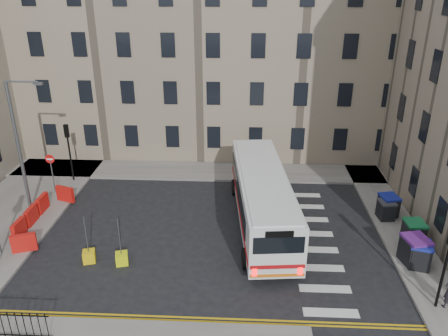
# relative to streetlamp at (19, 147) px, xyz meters

# --- Properties ---
(ground) EXTENTS (120.00, 120.00, 0.00)m
(ground) POSITION_rel_streetlamp_xyz_m (13.00, -2.00, -4.34)
(ground) COLOR black
(ground) RESTS_ON ground
(pavement_north) EXTENTS (36.00, 3.20, 0.15)m
(pavement_north) POSITION_rel_streetlamp_xyz_m (7.00, 6.60, -4.26)
(pavement_north) COLOR slate
(pavement_north) RESTS_ON ground
(pavement_east) EXTENTS (2.40, 26.00, 0.15)m
(pavement_east) POSITION_rel_streetlamp_xyz_m (22.00, 2.00, -4.26)
(pavement_east) COLOR slate
(pavement_east) RESTS_ON ground
(pavement_west) EXTENTS (6.00, 22.00, 0.15)m
(pavement_west) POSITION_rel_streetlamp_xyz_m (-1.00, -1.00, -4.26)
(pavement_west) COLOR slate
(pavement_west) RESTS_ON ground
(terrace_north) EXTENTS (38.30, 10.80, 17.20)m
(terrace_north) POSITION_rel_streetlamp_xyz_m (6.00, 13.50, 4.28)
(terrace_north) COLOR gray
(terrace_north) RESTS_ON ground
(traffic_light_east) EXTENTS (0.28, 0.22, 4.10)m
(traffic_light_east) POSITION_rel_streetlamp_xyz_m (21.60, -7.50, -1.47)
(traffic_light_east) COLOR black
(traffic_light_east) RESTS_ON pavement_east
(traffic_light_nw) EXTENTS (0.28, 0.22, 4.10)m
(traffic_light_nw) POSITION_rel_streetlamp_xyz_m (1.00, 4.50, -1.47)
(traffic_light_nw) COLOR black
(traffic_light_nw) RESTS_ON pavement_west
(streetlamp) EXTENTS (0.50, 0.22, 8.14)m
(streetlamp) POSITION_rel_streetlamp_xyz_m (0.00, 0.00, 0.00)
(streetlamp) COLOR #595B5E
(streetlamp) RESTS_ON pavement_west
(no_entry_north) EXTENTS (0.60, 0.08, 3.00)m
(no_entry_north) POSITION_rel_streetlamp_xyz_m (0.50, 2.50, -2.26)
(no_entry_north) COLOR #595B5E
(no_entry_north) RESTS_ON pavement_west
(roadworks_barriers) EXTENTS (1.66, 6.26, 1.00)m
(roadworks_barriers) POSITION_rel_streetlamp_xyz_m (1.16, -1.50, -3.69)
(roadworks_barriers) COLOR red
(roadworks_barriers) RESTS_ON pavement_west
(bus) EXTENTS (3.82, 11.89, 3.17)m
(bus) POSITION_rel_streetlamp_xyz_m (14.17, -0.68, -2.50)
(bus) COLOR silver
(bus) RESTS_ON ground
(wheelie_bin_a) EXTENTS (1.28, 1.39, 1.30)m
(wheelie_bin_a) POSITION_rel_streetlamp_xyz_m (21.84, -4.54, -3.53)
(wheelie_bin_a) COLOR black
(wheelie_bin_a) RESTS_ON pavement_east
(wheelie_bin_b) EXTENTS (1.39, 1.52, 1.43)m
(wheelie_bin_b) POSITION_rel_streetlamp_xyz_m (21.68, -4.29, -3.46)
(wheelie_bin_b) COLOR black
(wheelie_bin_b) RESTS_ON pavement_east
(wheelie_bin_c) EXTENTS (1.06, 1.20, 1.27)m
(wheelie_bin_c) POSITION_rel_streetlamp_xyz_m (22.28, -2.46, -3.55)
(wheelie_bin_c) COLOR black
(wheelie_bin_c) RESTS_ON pavement_east
(wheelie_bin_d) EXTENTS (0.99, 1.10, 1.12)m
(wheelie_bin_d) POSITION_rel_streetlamp_xyz_m (21.56, 0.14, -3.62)
(wheelie_bin_d) COLOR black
(wheelie_bin_d) RESTS_ON pavement_east
(wheelie_bin_e) EXTENTS (1.20, 1.31, 1.26)m
(wheelie_bin_e) POSITION_rel_streetlamp_xyz_m (21.82, 0.58, -3.55)
(wheelie_bin_e) COLOR black
(wheelie_bin_e) RESTS_ON pavement_east
(bollard_yellow) EXTENTS (0.74, 0.74, 0.60)m
(bollard_yellow) POSITION_rel_streetlamp_xyz_m (7.02, -4.94, -4.04)
(bollard_yellow) COLOR #D6E30C
(bollard_yellow) RESTS_ON ground
(bollard_chevron) EXTENTS (0.74, 0.74, 0.60)m
(bollard_chevron) POSITION_rel_streetlamp_xyz_m (5.30, -4.84, -4.04)
(bollard_chevron) COLOR yellow
(bollard_chevron) RESTS_ON ground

